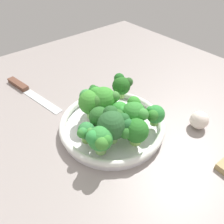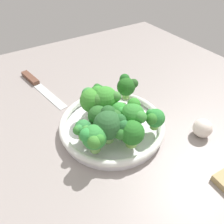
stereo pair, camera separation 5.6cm
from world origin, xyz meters
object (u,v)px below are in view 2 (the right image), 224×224
broccoli_floret_9 (127,86)px  broccoli_floret_11 (134,114)px  bowl (112,125)px  broccoli_floret_10 (130,132)px  broccoli_floret_2 (154,118)px  garlic_bulb (203,128)px  broccoli_floret_1 (120,112)px  broccoli_floret_8 (103,100)px  broccoli_floret_5 (82,129)px  broccoli_floret_0 (100,115)px  broccoli_floret_6 (91,100)px  broccoli_floret_7 (94,138)px  broccoli_floret_4 (109,123)px  knife (37,84)px  broccoli_floret_3 (97,94)px

broccoli_floret_9 → broccoli_floret_11: (11.58, -6.31, 0.58)cm
bowl → broccoli_floret_9: size_ratio=4.05×
broccoli_floret_10 → broccoli_floret_11: 5.42cm
broccoli_floret_2 → garlic_bulb: broccoli_floret_2 is taller
bowl → broccoli_floret_1: (1.79, 1.27, 5.18)cm
broccoli_floret_8 → broccoli_floret_11: size_ratio=1.09×
bowl → broccoli_floret_8: size_ratio=3.33×
broccoli_floret_5 → broccoli_floret_0: bearing=106.8°
broccoli_floret_0 → broccoli_floret_9: (-6.29, 12.69, 0.48)cm
broccoli_floret_0 → broccoli_floret_6: broccoli_floret_6 is taller
broccoli_floret_7 → broccoli_floret_9: (-12.89, 17.88, -0.22)cm
broccoli_floret_6 → garlic_bulb: bearing=48.5°
broccoli_floret_4 → knife: (-36.99, -6.28, -7.66)cm
broccoli_floret_7 → broccoli_floret_8: 12.71cm
broccoli_floret_2 → broccoli_floret_11: (-2.64, -4.32, 1.33)cm
broccoli_floret_1 → broccoli_floret_11: bearing=25.1°
broccoli_floret_3 → bowl: bearing=-2.1°
bowl → broccoli_floret_2: broccoli_floret_2 is taller
broccoli_floret_5 → broccoli_floret_8: broccoli_floret_8 is taller
broccoli_floret_0 → broccoli_floret_5: size_ratio=1.22×
broccoli_floret_4 → broccoli_floret_5: 6.50cm
broccoli_floret_6 → broccoli_floret_11: size_ratio=1.06×
bowl → broccoli_floret_4: 9.15cm
broccoli_floret_2 → broccoli_floret_9: 14.38cm
broccoli_floret_3 → broccoli_floret_10: bearing=-4.2°
broccoli_floret_5 → garlic_bulb: (12.62, 27.67, -3.76)cm
broccoli_floret_3 → broccoli_floret_11: bearing=11.0°
broccoli_floret_11 → garlic_bulb: 18.92cm
broccoli_floret_1 → knife: broccoli_floret_1 is taller
broccoli_floret_1 → broccoli_floret_9: (-8.23, 7.88, 0.46)cm
broccoli_floret_5 → knife: (-33.52, -1.15, -5.66)cm
bowl → broccoli_floret_7: bearing=-53.5°
broccoli_floret_6 → broccoli_floret_10: 14.24cm
broccoli_floret_0 → broccoli_floret_8: 4.53cm
broccoli_floret_3 → garlic_bulb: bearing=39.6°
broccoli_floret_2 → broccoli_floret_4: (-2.79, -11.12, 1.69)cm
broccoli_floret_7 → knife: bearing=-177.7°
broccoli_floret_6 → broccoli_floret_9: (-1.35, 12.32, -0.87)cm
broccoli_floret_6 → broccoli_floret_7: (11.54, -5.57, -0.65)cm
broccoli_floret_1 → broccoli_floret_11: (3.35, 1.57, 1.04)cm
broccoli_floret_4 → knife: 38.29cm
bowl → broccoli_floret_10: size_ratio=4.06×
broccoli_floret_10 → garlic_bulb: size_ratio=1.39×
bowl → broccoli_floret_7: 12.33cm
broccoli_floret_2 → broccoli_floret_7: (-1.33, -15.89, 0.97)cm
broccoli_floret_1 → broccoli_floret_6: size_ratio=0.74×
broccoli_floret_1 → knife: 36.24cm
broccoli_floret_2 → broccoli_floret_5: (-6.26, -16.25, -0.31)cm
broccoli_floret_5 → broccoli_floret_7: broccoli_floret_7 is taller
broccoli_floret_0 → broccoli_floret_5: 5.83cm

